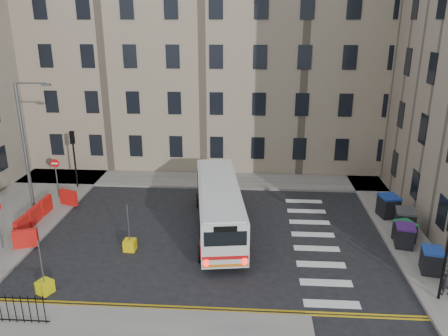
# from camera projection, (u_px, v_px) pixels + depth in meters

# --- Properties ---
(ground) EXTENTS (120.00, 120.00, 0.00)m
(ground) POSITION_uv_depth(u_px,v_px,m) (242.00, 236.00, 24.54)
(ground) COLOR black
(ground) RESTS_ON ground
(pavement_north) EXTENTS (36.00, 3.20, 0.15)m
(pavement_north) POSITION_uv_depth(u_px,v_px,m) (166.00, 179.00, 33.02)
(pavement_north) COLOR slate
(pavement_north) RESTS_ON ground
(pavement_east) EXTENTS (2.40, 26.00, 0.15)m
(pavement_east) POSITION_uv_depth(u_px,v_px,m) (385.00, 210.00, 27.73)
(pavement_east) COLOR slate
(pavement_east) RESTS_ON ground
(pavement_west) EXTENTS (6.00, 22.00, 0.15)m
(pavement_west) POSITION_uv_depth(u_px,v_px,m) (11.00, 220.00, 26.33)
(pavement_west) COLOR slate
(pavement_west) RESTS_ON ground
(terrace_north) EXTENTS (38.30, 10.80, 17.20)m
(terrace_north) POSITION_uv_depth(u_px,v_px,m) (165.00, 56.00, 36.86)
(terrace_north) COLOR gray
(terrace_north) RESTS_ON ground
(traffic_light_nw) EXTENTS (0.28, 0.22, 4.10)m
(traffic_light_nw) POSITION_uv_depth(u_px,v_px,m) (74.00, 150.00, 30.51)
(traffic_light_nw) COLOR black
(traffic_light_nw) RESTS_ON pavement_west
(streetlamp) EXTENTS (0.50, 0.22, 8.14)m
(streetlamp) POSITION_uv_depth(u_px,v_px,m) (25.00, 148.00, 25.85)
(streetlamp) COLOR #595B5E
(streetlamp) RESTS_ON pavement_west
(no_entry_north) EXTENTS (0.60, 0.08, 3.00)m
(no_entry_north) POSITION_uv_depth(u_px,v_px,m) (56.00, 170.00, 28.91)
(no_entry_north) COLOR #595B5E
(no_entry_north) RESTS_ON pavement_west
(roadworks_barriers) EXTENTS (1.66, 6.26, 1.00)m
(roadworks_barriers) POSITION_uv_depth(u_px,v_px,m) (40.00, 216.00, 25.54)
(roadworks_barriers) COLOR red
(roadworks_barriers) RESTS_ON pavement_west
(bus) EXTENTS (3.63, 10.16, 2.70)m
(bus) POSITION_uv_depth(u_px,v_px,m) (219.00, 205.00, 24.77)
(bus) COLOR silver
(bus) RESTS_ON ground
(wheelie_bin_a) EXTENTS (1.13, 1.24, 1.19)m
(wheelie_bin_a) POSITION_uv_depth(u_px,v_px,m) (432.00, 261.00, 20.56)
(wheelie_bin_a) COLOR black
(wheelie_bin_a) RESTS_ON pavement_east
(wheelie_bin_b) EXTENTS (1.14, 1.25, 1.19)m
(wheelie_bin_b) POSITION_uv_depth(u_px,v_px,m) (404.00, 236.00, 22.93)
(wheelie_bin_b) COLOR black
(wheelie_bin_b) RESTS_ON pavement_east
(wheelie_bin_c) EXTENTS (1.19, 1.27, 1.13)m
(wheelie_bin_c) POSITION_uv_depth(u_px,v_px,m) (404.00, 232.00, 23.42)
(wheelie_bin_c) COLOR black
(wheelie_bin_c) RESTS_ON pavement_east
(wheelie_bin_d) EXTENTS (1.27, 1.40, 1.34)m
(wheelie_bin_d) POSITION_uv_depth(u_px,v_px,m) (405.00, 221.00, 24.45)
(wheelie_bin_d) COLOR black
(wheelie_bin_d) RESTS_ON pavement_east
(wheelie_bin_e) EXTENTS (1.26, 1.39, 1.34)m
(wheelie_bin_e) POSITION_uv_depth(u_px,v_px,m) (388.00, 206.00, 26.43)
(wheelie_bin_e) COLOR black
(wheelie_bin_e) RESTS_ON pavement_east
(pedestrian) EXTENTS (0.59, 0.41, 1.54)m
(pedestrian) POSITION_uv_depth(u_px,v_px,m) (448.00, 279.00, 18.76)
(pedestrian) COLOR black
(pedestrian) RESTS_ON pavement_east
(bollard_yellow) EXTENTS (0.62, 0.62, 0.60)m
(bollard_yellow) POSITION_uv_depth(u_px,v_px,m) (130.00, 245.00, 22.90)
(bollard_yellow) COLOR gold
(bollard_yellow) RESTS_ON ground
(bollard_chevron) EXTENTS (0.79, 0.79, 0.60)m
(bollard_chevron) POSITION_uv_depth(u_px,v_px,m) (45.00, 287.00, 19.31)
(bollard_chevron) COLOR #CFC40C
(bollard_chevron) RESTS_ON ground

